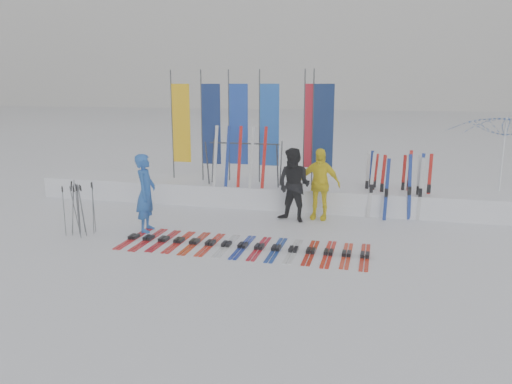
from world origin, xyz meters
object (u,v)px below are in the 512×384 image
(ski_row, at_px, (243,246))
(ski_rack, at_px, (244,158))
(person_black, at_px, (294,185))
(person_yellow, at_px, (319,184))
(tent_canopy, at_px, (502,164))
(person_blue, at_px, (146,193))

(ski_row, height_order, ski_rack, ski_rack)
(person_black, relative_size, ski_rack, 0.91)
(ski_row, distance_m, ski_rack, 3.94)
(ski_rack, bearing_deg, ski_row, -75.03)
(person_yellow, distance_m, tent_canopy, 4.92)
(person_black, relative_size, tent_canopy, 0.62)
(person_yellow, bearing_deg, ski_row, -108.57)
(person_blue, relative_size, tent_canopy, 0.61)
(person_blue, distance_m, ski_row, 2.74)
(person_blue, xyz_separation_m, person_yellow, (3.77, 2.08, -0.00))
(ski_row, bearing_deg, person_black, 73.83)
(ski_row, relative_size, ski_rack, 2.57)
(person_blue, height_order, ski_row, person_blue)
(person_yellow, height_order, ski_row, person_yellow)
(person_blue, xyz_separation_m, tent_canopy, (8.36, 3.81, 0.43))
(person_blue, bearing_deg, person_yellow, -71.15)
(person_blue, relative_size, ski_row, 0.35)
(person_yellow, relative_size, ski_rack, 0.89)
(person_black, height_order, tent_canopy, tent_canopy)
(person_yellow, xyz_separation_m, ski_row, (-1.25, -2.72, -0.87))
(person_black, bearing_deg, tent_canopy, 40.80)
(ski_rack, bearing_deg, person_yellow, -21.15)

